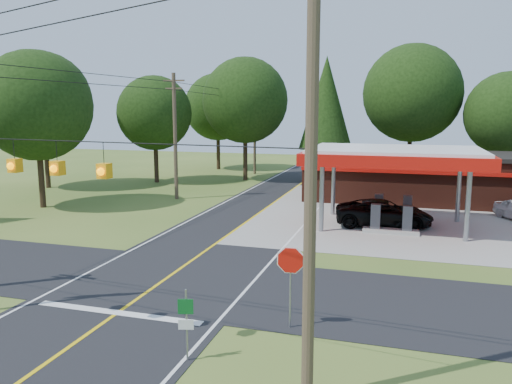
# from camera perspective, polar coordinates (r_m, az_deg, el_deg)

# --- Properties ---
(ground) EXTENTS (120.00, 120.00, 0.00)m
(ground) POSITION_cam_1_polar(r_m,az_deg,el_deg) (21.88, -10.47, -9.92)
(ground) COLOR #426022
(ground) RESTS_ON ground
(main_highway) EXTENTS (8.00, 120.00, 0.02)m
(main_highway) POSITION_cam_1_polar(r_m,az_deg,el_deg) (21.88, -10.47, -9.90)
(main_highway) COLOR black
(main_highway) RESTS_ON ground
(cross_road) EXTENTS (70.00, 7.00, 0.02)m
(cross_road) POSITION_cam_1_polar(r_m,az_deg,el_deg) (21.88, -10.47, -9.89)
(cross_road) COLOR black
(cross_road) RESTS_ON ground
(lane_center_yellow) EXTENTS (0.15, 110.00, 0.00)m
(lane_center_yellow) POSITION_cam_1_polar(r_m,az_deg,el_deg) (21.87, -10.47, -9.86)
(lane_center_yellow) COLOR yellow
(lane_center_yellow) RESTS_ON main_highway
(gas_canopy) EXTENTS (10.60, 7.40, 4.88)m
(gas_canopy) POSITION_cam_1_polar(r_m,az_deg,el_deg) (31.46, 15.56, 3.76)
(gas_canopy) COLOR gray
(gas_canopy) RESTS_ON ground
(convenience_store) EXTENTS (16.40, 7.55, 3.80)m
(convenience_store) POSITION_cam_1_polar(r_m,az_deg,el_deg) (41.64, 17.09, 1.75)
(convenience_store) COLOR #4D2116
(convenience_store) RESTS_ON ground
(utility_pole_near_right) EXTENTS (1.80, 0.30, 11.50)m
(utility_pole_near_right) POSITION_cam_1_polar(r_m,az_deg,el_deg) (11.57, 6.31, 3.23)
(utility_pole_near_right) COLOR #473828
(utility_pole_near_right) RESTS_ON ground
(utility_pole_far_left) EXTENTS (1.80, 0.30, 10.00)m
(utility_pole_far_left) POSITION_cam_1_polar(r_m,az_deg,el_deg) (40.39, -9.23, 6.50)
(utility_pole_far_left) COLOR #473828
(utility_pole_far_left) RESTS_ON ground
(utility_pole_north) EXTENTS (0.30, 0.30, 9.50)m
(utility_pole_north) POSITION_cam_1_polar(r_m,az_deg,el_deg) (55.74, -0.15, 6.94)
(utility_pole_north) COLOR #473828
(utility_pole_north) RESTS_ON ground
(overhead_beacons) EXTENTS (17.04, 2.04, 1.03)m
(overhead_beacons) POSITION_cam_1_polar(r_m,az_deg,el_deg) (16.25, -24.03, 5.15)
(overhead_beacons) COLOR black
(overhead_beacons) RESTS_ON ground
(treeline_backdrop) EXTENTS (70.27, 51.59, 13.30)m
(treeline_backdrop) POSITION_cam_1_polar(r_m,az_deg,el_deg) (43.22, 5.03, 9.80)
(treeline_backdrop) COLOR #332316
(treeline_backdrop) RESTS_ON ground
(suv_car) EXTENTS (6.46, 6.46, 1.64)m
(suv_car) POSITION_cam_1_polar(r_m,az_deg,el_deg) (31.95, 14.39, -2.37)
(suv_car) COLOR black
(suv_car) RESTS_ON ground
(octagonal_stop_sign) EXTENTS (0.97, 0.12, 2.83)m
(octagonal_stop_sign) POSITION_cam_1_polar(r_m,az_deg,el_deg) (16.48, 3.96, -8.49)
(octagonal_stop_sign) COLOR gray
(octagonal_stop_sign) RESTS_ON ground
(route_sign_post) EXTENTS (0.44, 0.14, 2.17)m
(route_sign_post) POSITION_cam_1_polar(r_m,az_deg,el_deg) (14.81, -7.99, -14.17)
(route_sign_post) COLOR gray
(route_sign_post) RESTS_ON ground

